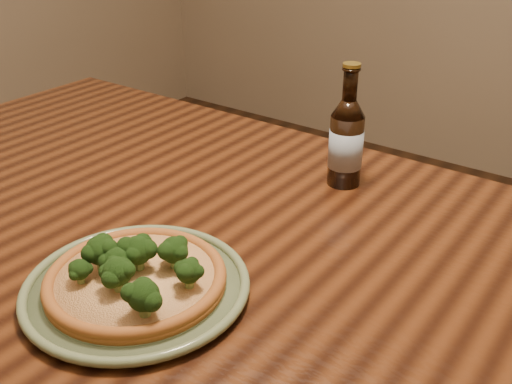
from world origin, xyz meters
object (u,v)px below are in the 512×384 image
Objects in this scene: plate at (137,287)px; beer_bottle at (346,141)px; pizza at (135,276)px; table at (195,263)px.

plate is 1.37× the size of beer_bottle.
pizza is at bearing -73.41° from beer_bottle.
pizza reaches higher than table.
pizza is 0.48m from beer_bottle.
plate is 0.49m from beer_bottle.
table is 0.36m from beer_bottle.
table is at bearing -93.65° from beer_bottle.
beer_bottle reaches higher than pizza.
table is 6.34× the size of pizza.
plate is at bearing -69.24° from table.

